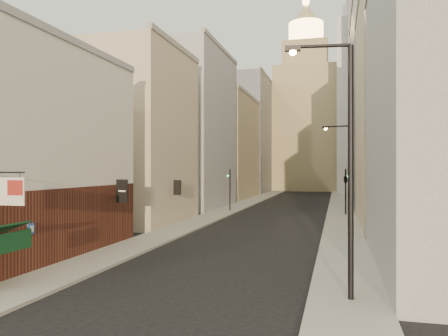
% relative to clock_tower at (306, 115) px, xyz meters
% --- Properties ---
extents(sidewalk_left, '(3.00, 140.00, 0.15)m').
position_rel_clock_tower_xyz_m(sidewalk_left, '(-5.50, -37.00, -17.56)').
color(sidewalk_left, gray).
rests_on(sidewalk_left, ground).
extents(sidewalk_right, '(3.00, 140.00, 0.15)m').
position_rel_clock_tower_xyz_m(sidewalk_right, '(7.50, -37.00, -17.56)').
color(sidewalk_right, gray).
rests_on(sidewalk_right, ground).
extents(near_building_left, '(8.30, 23.04, 12.30)m').
position_rel_clock_tower_xyz_m(near_building_left, '(-9.99, -83.00, -11.61)').
color(near_building_left, '#5A2B1E').
rests_on(near_building_left, ground).
extents(left_bldg_beige, '(8.00, 12.00, 16.00)m').
position_rel_clock_tower_xyz_m(left_bldg_beige, '(-11.00, -66.00, -9.63)').
color(left_bldg_beige, '#BCAE92').
rests_on(left_bldg_beige, ground).
extents(left_bldg_grey, '(8.00, 16.00, 20.00)m').
position_rel_clock_tower_xyz_m(left_bldg_grey, '(-11.00, -50.00, -7.63)').
color(left_bldg_grey, gray).
rests_on(left_bldg_grey, ground).
extents(left_bldg_tan, '(8.00, 18.00, 17.00)m').
position_rel_clock_tower_xyz_m(left_bldg_tan, '(-11.00, -32.00, -9.13)').
color(left_bldg_tan, '#96855C').
rests_on(left_bldg_tan, ground).
extents(left_bldg_wingrid, '(8.00, 20.00, 24.00)m').
position_rel_clock_tower_xyz_m(left_bldg_wingrid, '(-11.00, -12.00, -5.63)').
color(left_bldg_wingrid, gray).
rests_on(left_bldg_wingrid, ground).
extents(right_bldg_beige, '(8.00, 16.00, 20.00)m').
position_rel_clock_tower_xyz_m(right_bldg_beige, '(13.00, -62.00, -7.63)').
color(right_bldg_beige, '#BCAE92').
rests_on(right_bldg_beige, ground).
extents(right_bldg_wingrid, '(8.00, 20.00, 26.00)m').
position_rel_clock_tower_xyz_m(right_bldg_wingrid, '(13.00, -42.00, -4.63)').
color(right_bldg_wingrid, gray).
rests_on(right_bldg_wingrid, ground).
extents(highrise, '(21.00, 23.00, 51.20)m').
position_rel_clock_tower_xyz_m(highrise, '(19.00, -14.00, 8.02)').
color(highrise, gray).
rests_on(highrise, ground).
extents(clock_tower, '(14.00, 14.00, 44.90)m').
position_rel_clock_tower_xyz_m(clock_tower, '(0.00, 0.00, 0.00)').
color(clock_tower, '#96855C').
rests_on(clock_tower, ground).
extents(white_tower, '(8.00, 8.00, 41.50)m').
position_rel_clock_tower_xyz_m(white_tower, '(11.00, -14.00, 0.97)').
color(white_tower, silver).
rests_on(white_tower, ground).
extents(streetlamp_near, '(2.55, 0.54, 9.76)m').
position_rel_clock_tower_xyz_m(streetlamp_near, '(7.34, -86.47, -12.06)').
color(streetlamp_near, black).
rests_on(streetlamp_near, ground).
extents(streetlamp_mid, '(2.26, 0.52, 8.65)m').
position_rel_clock_tower_xyz_m(streetlamp_mid, '(7.81, -65.77, -12.69)').
color(streetlamp_mid, black).
rests_on(streetlamp_mid, ground).
extents(traffic_light_left, '(0.52, 0.37, 5.00)m').
position_rel_clock_tower_xyz_m(traffic_light_left, '(-5.04, -54.04, -14.23)').
color(traffic_light_left, black).
rests_on(traffic_light_left, ground).
extents(traffic_light_right, '(0.69, 0.69, 5.00)m').
position_rel_clock_tower_xyz_m(traffic_light_right, '(7.96, -55.23, -13.75)').
color(traffic_light_right, black).
rests_on(traffic_light_right, ground).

